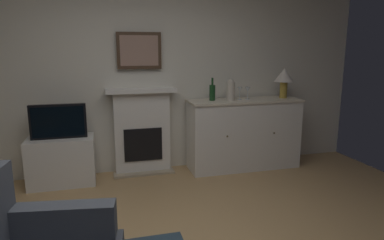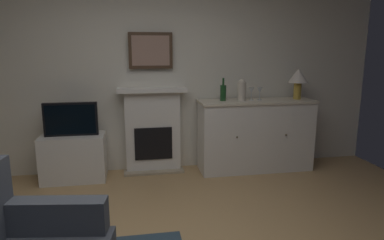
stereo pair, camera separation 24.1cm
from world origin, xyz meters
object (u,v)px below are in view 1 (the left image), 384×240
object	(u,v)px
wine_glass_left	(240,90)
vase_decorative	(231,90)
fireplace_unit	(142,131)
wine_glass_center	(248,90)
sideboard_cabinet	(244,134)
tv_set	(58,122)
wine_bottle	(212,92)
tv_cabinet	(62,161)
table_lamp	(284,77)
framed_picture	(139,51)

from	to	relation	value
wine_glass_left	vase_decorative	bearing A→B (deg)	-160.82
fireplace_unit	wine_glass_center	world-z (taller)	fireplace_unit
sideboard_cabinet	wine_glass_left	bearing A→B (deg)	179.00
fireplace_unit	tv_set	world-z (taller)	fireplace_unit
wine_bottle	tv_cabinet	size ratio (longest dim) A/B	0.39
wine_glass_center	vase_decorative	world-z (taller)	vase_decorative
table_lamp	tv_cabinet	xyz separation A→B (m)	(-2.87, 0.02, -0.93)
sideboard_cabinet	tv_set	world-z (taller)	tv_set
wine_glass_left	tv_cabinet	distance (m)	2.37
wine_glass_center	tv_set	distance (m)	2.37
framed_picture	tv_set	distance (m)	1.28
fireplace_unit	table_lamp	xyz separation A→B (m)	(1.90, -0.18, 0.66)
fireplace_unit	framed_picture	xyz separation A→B (m)	(0.00, 0.05, 1.01)
vase_decorative	table_lamp	bearing A→B (deg)	3.66
sideboard_cabinet	fireplace_unit	bearing A→B (deg)	172.45
framed_picture	sideboard_cabinet	xyz separation A→B (m)	(1.34, -0.22, -1.09)
wine_glass_left	tv_cabinet	bearing A→B (deg)	179.65
sideboard_cabinet	framed_picture	bearing A→B (deg)	170.55
table_lamp	wine_glass_left	distance (m)	0.65
fireplace_unit	wine_glass_left	xyz separation A→B (m)	(1.26, -0.18, 0.51)
framed_picture	wine_glass_left	world-z (taller)	framed_picture
wine_bottle	vase_decorative	world-z (taller)	wine_bottle
table_lamp	tv_cabinet	size ratio (longest dim) A/B	0.53
tv_cabinet	fireplace_unit	bearing A→B (deg)	9.45
table_lamp	vase_decorative	size ratio (longest dim) A/B	1.42
vase_decorative	sideboard_cabinet	bearing A→B (deg)	12.74
fireplace_unit	wine_glass_center	size ratio (longest dim) A/B	6.67
framed_picture	tv_set	xyz separation A→B (m)	(-0.97, -0.23, -0.80)
sideboard_cabinet	vase_decorative	bearing A→B (deg)	-167.26
fireplace_unit	wine_glass_center	bearing A→B (deg)	-7.39
tv_cabinet	wine_glass_left	bearing A→B (deg)	-0.35
table_lamp	fireplace_unit	bearing A→B (deg)	174.66
vase_decorative	tv_cabinet	size ratio (longest dim) A/B	0.37
vase_decorative	wine_glass_left	bearing A→B (deg)	19.18
table_lamp	framed_picture	bearing A→B (deg)	173.31
wine_bottle	vase_decorative	size ratio (longest dim) A/B	1.03
fireplace_unit	wine_bottle	size ratio (longest dim) A/B	3.79
vase_decorative	tv_set	world-z (taller)	vase_decorative
vase_decorative	wine_bottle	bearing A→B (deg)	161.07
framed_picture	wine_glass_center	world-z (taller)	framed_picture
framed_picture	wine_glass_left	bearing A→B (deg)	-9.93
wine_glass_center	tv_set	size ratio (longest dim) A/B	0.27
fireplace_unit	wine_glass_left	size ratio (longest dim) A/B	6.67
wine_bottle	vase_decorative	xyz separation A→B (m)	(0.22, -0.08, 0.03)
framed_picture	wine_bottle	distance (m)	1.05
table_lamp	wine_bottle	xyz separation A→B (m)	(-1.00, 0.03, -0.17)
fireplace_unit	sideboard_cabinet	world-z (taller)	fireplace_unit
wine_bottle	wine_glass_left	bearing A→B (deg)	-3.82
tv_cabinet	sideboard_cabinet	bearing A→B (deg)	-0.37
sideboard_cabinet	wine_glass_left	xyz separation A→B (m)	(-0.07, 0.00, 0.59)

